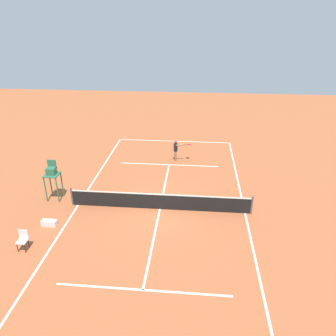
{
  "coord_description": "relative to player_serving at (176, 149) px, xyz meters",
  "views": [
    {
      "loc": [
        -1.85,
        15.19,
        9.82
      ],
      "look_at": [
        -0.12,
        -3.67,
        0.8
      ],
      "focal_mm": 34.57,
      "sensor_mm": 36.0,
      "label": 1
    }
  ],
  "objects": [
    {
      "name": "tennis_net",
      "position": [
        0.46,
        6.67,
        -0.47
      ],
      "size": [
        10.07,
        0.1,
        1.07
      ],
      "color": "#4C4C51",
      "rests_on": "ground"
    },
    {
      "name": "tennis_ball",
      "position": [
        0.43,
        2.5,
        -0.93
      ],
      "size": [
        0.07,
        0.07,
        0.07
      ],
      "primitive_type": "sphere",
      "color": "#CCE033",
      "rests_on": "ground"
    },
    {
      "name": "equipment_bag",
      "position": [
        5.93,
        8.73,
        -0.81
      ],
      "size": [
        0.76,
        0.32,
        0.3
      ],
      "primitive_type": "cube",
      "color": "white",
      "rests_on": "ground"
    },
    {
      "name": "courtside_chair_near",
      "position": [
        6.31,
        10.6,
        -0.43
      ],
      "size": [
        0.44,
        0.46,
        0.95
      ],
      "color": "#262626",
      "rests_on": "ground"
    },
    {
      "name": "court_lines",
      "position": [
        0.46,
        6.67,
        -0.96
      ],
      "size": [
        9.47,
        21.52,
        0.01
      ],
      "color": "white",
      "rests_on": "ground"
    },
    {
      "name": "ground_plane",
      "position": [
        0.46,
        6.67,
        -0.96
      ],
      "size": [
        60.0,
        60.0,
        0.0
      ],
      "primitive_type": "plane",
      "color": "#AD5933"
    },
    {
      "name": "umpire_chair",
      "position": [
        6.69,
        6.09,
        0.64
      ],
      "size": [
        0.8,
        0.8,
        2.41
      ],
      "color": "#2D6B4C",
      "rests_on": "ground"
    },
    {
      "name": "player_serving",
      "position": [
        0.0,
        0.0,
        0.0
      ],
      "size": [
        1.29,
        0.45,
        1.63
      ],
      "rotation": [
        0.0,
        0.0,
        1.81
      ],
      "color": "#9E704C",
      "rests_on": "ground"
    }
  ]
}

